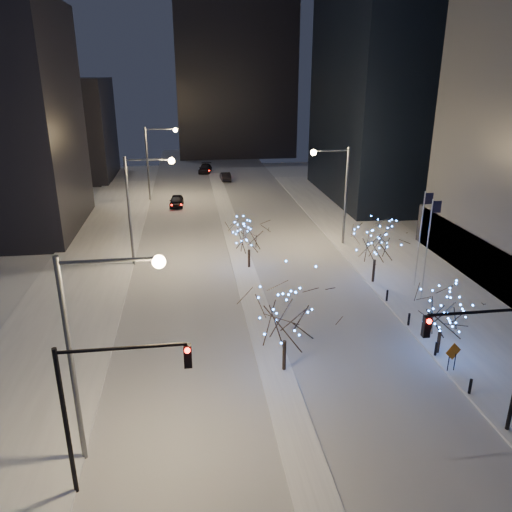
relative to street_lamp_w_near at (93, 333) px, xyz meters
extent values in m
plane|color=silver|center=(8.94, -2.00, -6.50)|extent=(160.00, 160.00, 0.00)
cube|color=silver|center=(8.94, 33.00, -6.49)|extent=(20.00, 130.00, 0.02)
cube|color=white|center=(8.94, 28.00, -6.42)|extent=(2.00, 80.00, 0.15)
cube|color=white|center=(23.94, 18.00, -6.42)|extent=(10.00, 90.00, 0.15)
cube|color=white|center=(-5.06, 18.00, -6.42)|extent=(8.00, 90.00, 0.15)
cube|color=black|center=(-17.06, 68.00, 1.50)|extent=(18.00, 16.00, 16.00)
cube|color=black|center=(14.94, 90.00, 14.50)|extent=(24.00, 14.00, 42.00)
cylinder|color=#595E66|center=(-1.06, 0.00, -1.50)|extent=(0.24, 0.24, 10.00)
cylinder|color=#595E66|center=(0.94, 0.00, 3.20)|extent=(4.00, 0.16, 0.16)
sphere|color=#FFD57F|center=(2.94, 0.00, 3.05)|extent=(0.56, 0.56, 0.56)
cylinder|color=#595E66|center=(-1.06, 25.00, -1.50)|extent=(0.24, 0.24, 10.00)
cylinder|color=#595E66|center=(0.94, 25.00, 3.20)|extent=(4.00, 0.16, 0.16)
sphere|color=#FFD57F|center=(2.94, 25.00, 3.05)|extent=(0.56, 0.56, 0.56)
cylinder|color=#595E66|center=(-1.06, 50.00, -1.50)|extent=(0.24, 0.24, 10.00)
cylinder|color=#595E66|center=(0.94, 50.00, 3.20)|extent=(4.00, 0.16, 0.16)
sphere|color=#FFD57F|center=(2.94, 50.00, 3.05)|extent=(0.56, 0.56, 0.56)
cylinder|color=#595E66|center=(19.94, 28.00, -1.50)|extent=(0.24, 0.24, 10.00)
cylinder|color=#595E66|center=(18.19, 28.00, 3.20)|extent=(3.50, 0.16, 0.16)
sphere|color=#FFD57F|center=(16.44, 28.00, 3.05)|extent=(0.56, 0.56, 0.56)
cylinder|color=black|center=(-1.06, -2.00, -3.00)|extent=(0.20, 0.20, 7.00)
cylinder|color=black|center=(1.44, -2.00, 0.30)|extent=(5.00, 0.14, 0.14)
cube|color=black|center=(3.94, -2.00, -0.25)|extent=(0.32, 0.28, 1.00)
sphere|color=#FF0C05|center=(3.94, -2.18, 0.10)|extent=(0.22, 0.22, 0.22)
cylinder|color=black|center=(16.94, -1.00, 0.30)|extent=(5.00, 0.14, 0.14)
cube|color=black|center=(14.44, -1.00, -0.25)|extent=(0.32, 0.28, 1.00)
sphere|color=#FF0C05|center=(14.44, -1.18, 0.10)|extent=(0.22, 0.22, 0.22)
cylinder|color=silver|center=(21.94, 14.00, -2.35)|extent=(0.10, 0.10, 8.00)
cube|color=black|center=(22.29, 14.00, 1.05)|extent=(0.70, 0.03, 0.90)
cylinder|color=silver|center=(22.54, 16.50, -2.35)|extent=(0.10, 0.10, 8.00)
cube|color=black|center=(22.89, 16.50, 1.05)|extent=(0.70, 0.03, 0.90)
cylinder|color=black|center=(19.14, 2.00, -5.90)|extent=(0.16, 0.16, 0.90)
cylinder|color=black|center=(19.14, 6.00, -5.90)|extent=(0.16, 0.16, 0.90)
cylinder|color=black|center=(19.14, 10.00, -5.90)|extent=(0.16, 0.16, 0.90)
cylinder|color=black|center=(19.14, 14.00, -5.90)|extent=(0.16, 0.16, 0.90)
imported|color=black|center=(2.65, 46.22, -5.76)|extent=(1.96, 4.41, 1.47)
imported|color=black|center=(10.44, 62.06, -5.79)|extent=(1.67, 4.35, 1.41)
imported|color=black|center=(7.44, 69.59, -5.76)|extent=(2.80, 5.32, 1.47)
cylinder|color=black|center=(9.44, 5.76, -5.40)|extent=(0.22, 0.22, 1.90)
cylinder|color=black|center=(9.44, 22.58, -5.52)|extent=(0.22, 0.22, 1.66)
cylinder|color=black|center=(19.44, 6.32, -5.56)|extent=(0.22, 0.22, 1.58)
cylinder|color=black|center=(19.44, 17.82, -5.37)|extent=(0.22, 0.22, 1.95)
cylinder|color=black|center=(19.04, 4.26, -5.80)|extent=(0.06, 0.06, 1.09)
cylinder|color=black|center=(19.44, 4.26, -5.80)|extent=(0.06, 0.06, 1.09)
cube|color=orange|center=(19.24, 4.26, -5.06)|extent=(1.10, 0.31, 1.13)
camera|label=1|loc=(4.27, -19.39, 10.32)|focal=35.00mm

